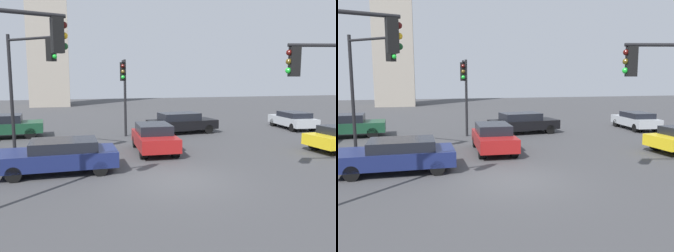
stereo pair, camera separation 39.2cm
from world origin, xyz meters
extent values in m
plane|color=#424244|center=(0.00, 0.00, 0.00)|extent=(100.86, 100.86, 0.00)
cylinder|color=black|center=(-6.43, 6.58, 2.89)|extent=(0.16, 0.16, 5.79)
cylinder|color=black|center=(-5.33, 5.57, 5.51)|extent=(2.28, 2.10, 0.12)
cube|color=black|center=(-4.41, 4.73, 4.96)|extent=(0.45, 0.45, 1.00)
sphere|color=#4C0F0C|center=(-4.26, 4.59, 5.26)|extent=(0.20, 0.20, 0.20)
sphere|color=#594714|center=(-4.26, 4.59, 4.96)|extent=(0.20, 0.20, 0.20)
sphere|color=green|center=(-4.26, 4.59, 4.66)|extent=(0.20, 0.20, 0.20)
cube|color=black|center=(3.71, -1.45, 4.28)|extent=(0.38, 0.38, 1.00)
sphere|color=#4C0F0C|center=(3.52, -1.40, 4.58)|extent=(0.20, 0.20, 0.20)
sphere|color=#594714|center=(3.52, -1.40, 4.28)|extent=(0.20, 0.20, 0.20)
sphere|color=green|center=(3.52, -1.40, 3.98)|extent=(0.20, 0.20, 0.20)
cylinder|color=black|center=(-0.33, 10.20, 2.43)|extent=(0.16, 0.16, 4.86)
cylinder|color=black|center=(-0.62, 8.60, 4.61)|extent=(0.70, 3.22, 0.12)
cube|color=black|center=(-0.86, 7.24, 4.06)|extent=(0.37, 0.37, 1.00)
sphere|color=#4C0F0C|center=(-0.90, 7.05, 4.36)|extent=(0.20, 0.20, 0.20)
sphere|color=#594714|center=(-0.90, 7.05, 4.06)|extent=(0.20, 0.20, 0.20)
sphere|color=green|center=(-0.90, 7.05, 3.76)|extent=(0.20, 0.20, 0.20)
cylinder|color=black|center=(-5.10, -1.49, 5.50)|extent=(2.82, 0.96, 0.12)
cube|color=black|center=(-3.94, -1.14, 4.95)|extent=(0.40, 0.40, 1.00)
sphere|color=#4C0F0C|center=(-3.75, -1.08, 5.25)|extent=(0.20, 0.20, 0.20)
sphere|color=yellow|center=(-3.75, -1.08, 4.95)|extent=(0.20, 0.20, 0.20)
sphere|color=#14471E|center=(-3.75, -1.08, 4.65)|extent=(0.20, 0.20, 0.20)
cube|color=#ADB2B7|center=(12.04, 10.28, 0.58)|extent=(2.10, 4.26, 0.58)
cube|color=black|center=(12.03, 10.07, 1.04)|extent=(1.75, 2.43, 0.42)
cylinder|color=black|center=(11.42, 11.74, 0.29)|extent=(0.37, 0.61, 0.59)
cylinder|color=black|center=(12.88, 11.63, 0.29)|extent=(0.37, 0.61, 0.59)
cylinder|color=black|center=(11.20, 8.93, 0.29)|extent=(0.37, 0.61, 0.59)
cylinder|color=black|center=(12.67, 8.82, 0.29)|extent=(0.37, 0.61, 0.59)
cube|color=navy|center=(-4.20, 2.30, 0.59)|extent=(4.55, 2.11, 0.61)
cube|color=black|center=(-3.97, 2.30, 1.08)|extent=(2.55, 1.85, 0.45)
cylinder|color=black|center=(-5.73, 1.44, 0.29)|extent=(0.58, 0.38, 0.58)
cylinder|color=black|center=(-5.75, 3.14, 0.29)|extent=(0.58, 0.38, 0.58)
cylinder|color=black|center=(-2.65, 1.47, 0.29)|extent=(0.58, 0.38, 0.58)
cylinder|color=black|center=(-2.67, 3.16, 0.29)|extent=(0.58, 0.38, 0.58)
cube|color=black|center=(3.56, 10.43, 0.61)|extent=(4.73, 2.49, 0.60)
cube|color=black|center=(3.33, 10.41, 1.13)|extent=(2.72, 2.02, 0.52)
cylinder|color=black|center=(4.99, 11.42, 0.31)|extent=(0.65, 0.43, 0.62)
cylinder|color=black|center=(5.18, 9.80, 0.31)|extent=(0.65, 0.43, 0.62)
cylinder|color=black|center=(1.93, 11.07, 0.31)|extent=(0.65, 0.43, 0.62)
cylinder|color=black|center=(2.12, 9.45, 0.31)|extent=(0.65, 0.43, 0.62)
cube|color=#19472D|center=(-7.76, 11.60, 0.65)|extent=(4.78, 2.41, 0.63)
cube|color=black|center=(-8.00, 11.59, 1.19)|extent=(2.72, 2.02, 0.53)
cylinder|color=black|center=(-6.24, 12.57, 0.34)|extent=(0.69, 0.42, 0.67)
cylinder|color=black|center=(-6.13, 10.84, 0.34)|extent=(0.69, 0.42, 0.67)
cylinder|color=black|center=(8.61, 3.38, 0.32)|extent=(0.66, 0.40, 0.64)
cube|color=maroon|center=(0.35, 5.03, 0.63)|extent=(2.06, 4.20, 0.64)
cube|color=black|center=(0.36, 5.23, 1.16)|extent=(1.74, 2.38, 0.51)
cylinder|color=black|center=(1.02, 3.59, 0.31)|extent=(0.36, 0.63, 0.61)
cylinder|color=black|center=(-0.49, 3.68, 0.31)|extent=(0.36, 0.63, 0.61)
cylinder|color=black|center=(1.18, 6.38, 0.31)|extent=(0.36, 0.63, 0.61)
cylinder|color=black|center=(-0.33, 6.46, 0.31)|extent=(0.36, 0.63, 0.61)
cube|color=#A89E8E|center=(-6.23, 36.89, 12.95)|extent=(4.94, 4.94, 25.91)
camera|label=1|loc=(-3.62, -11.84, 3.76)|focal=37.28mm
camera|label=2|loc=(-3.24, -11.94, 3.76)|focal=37.28mm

